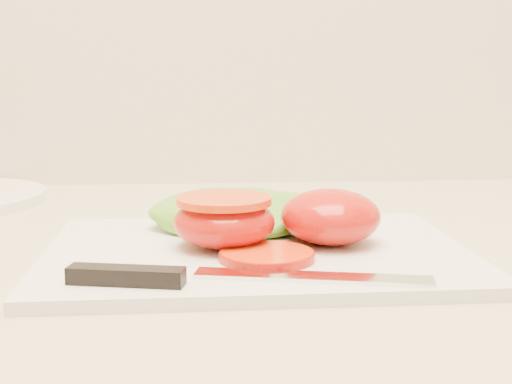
{
  "coord_description": "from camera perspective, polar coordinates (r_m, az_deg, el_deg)",
  "views": [
    {
      "loc": [
        -0.42,
        1.03,
        1.09
      ],
      "look_at": [
        -0.37,
        1.61,
        0.99
      ],
      "focal_mm": 50.0,
      "sensor_mm": 36.0,
      "label": 1
    }
  ],
  "objects": [
    {
      "name": "lettuce_leaf_0",
      "position": [
        0.66,
        -1.74,
        -1.7
      ],
      "size": [
        0.17,
        0.13,
        0.03
      ],
      "primitive_type": "ellipsoid",
      "rotation": [
        0.0,
        0.0,
        -0.14
      ],
      "color": "#67A52B",
      "rests_on": "cutting_board"
    },
    {
      "name": "lettuce_leaf_1",
      "position": [
        0.66,
        1.96,
        -1.7
      ],
      "size": [
        0.14,
        0.12,
        0.03
      ],
      "primitive_type": "ellipsoid",
      "rotation": [
        0.0,
        0.0,
        0.29
      ],
      "color": "#67A52B",
      "rests_on": "cutting_board"
    },
    {
      "name": "tomato_half_dome",
      "position": [
        0.6,
        5.98,
        -1.97
      ],
      "size": [
        0.08,
        0.08,
        0.05
      ],
      "primitive_type": "ellipsoid",
      "color": "red",
      "rests_on": "cutting_board"
    },
    {
      "name": "knife",
      "position": [
        0.5,
        -4.47,
        -6.74
      ],
      "size": [
        0.26,
        0.06,
        0.01
      ],
      "rotation": [
        0.0,
        0.0,
        -0.21
      ],
      "color": "silver",
      "rests_on": "cutting_board"
    },
    {
      "name": "tomato_slice_0",
      "position": [
        0.55,
        0.87,
        -5.1
      ],
      "size": [
        0.07,
        0.07,
        0.01
      ],
      "primitive_type": "cylinder",
      "color": "#DA5416",
      "rests_on": "cutting_board"
    },
    {
      "name": "cutting_board",
      "position": [
        0.59,
        0.08,
        -4.95
      ],
      "size": [
        0.35,
        0.25,
        0.01
      ],
      "primitive_type": "cube",
      "rotation": [
        0.0,
        0.0,
        0.01
      ],
      "color": "silver",
      "rests_on": "counter"
    },
    {
      "name": "tomato_half_cut",
      "position": [
        0.59,
        -2.57,
        -2.23
      ],
      "size": [
        0.08,
        0.08,
        0.04
      ],
      "color": "red",
      "rests_on": "cutting_board"
    }
  ]
}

